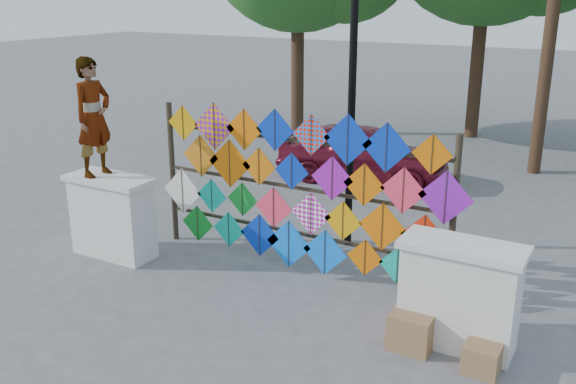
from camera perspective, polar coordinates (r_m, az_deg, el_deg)
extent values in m
plane|color=gray|center=(9.11, -1.74, -8.45)|extent=(80.00, 80.00, 0.00)
cube|color=white|center=(10.31, -15.31, -2.30)|extent=(1.30, 0.55, 1.20)
cube|color=white|center=(10.11, -15.60, 1.11)|extent=(1.40, 0.65, 0.08)
cube|color=white|center=(7.75, 14.96, -9.12)|extent=(1.30, 0.55, 1.20)
cube|color=white|center=(7.49, 15.35, -4.74)|extent=(1.40, 0.65, 0.08)
cylinder|color=#2E2619|center=(10.58, -10.22, 1.70)|extent=(0.09, 0.09, 2.30)
cylinder|color=#2E2619|center=(8.52, 14.44, -2.55)|extent=(0.09, 0.09, 2.30)
cube|color=#2E2619|center=(9.52, 0.74, -3.63)|extent=(4.60, 0.04, 0.04)
cube|color=#2E2619|center=(9.29, 0.76, 0.39)|extent=(4.60, 0.04, 0.04)
cube|color=#2E2619|center=(9.11, 0.77, 4.59)|extent=(4.60, 0.04, 0.04)
cube|color=orange|center=(10.13, -9.31, 6.08)|extent=(0.56, 0.01, 0.56)
cube|color=#2E2619|center=(10.12, -9.35, 6.06)|extent=(0.01, 0.01, 0.55)
cube|color=purple|center=(9.77, -6.57, 5.81)|extent=(0.73, 0.01, 0.73)
cube|color=#2E2619|center=(9.76, -6.61, 5.80)|extent=(0.01, 0.01, 0.72)
cube|color=orange|center=(9.47, -3.92, 5.56)|extent=(0.62, 0.01, 0.62)
cube|color=#2E2619|center=(9.46, -3.96, 5.55)|extent=(0.01, 0.01, 0.61)
cube|color=#0831BC|center=(9.19, -1.18, 5.53)|extent=(0.62, 0.01, 0.62)
cube|color=#2E2619|center=(9.18, -1.22, 5.52)|extent=(0.01, 0.01, 0.61)
cube|color=#0B73FF|center=(8.91, 2.07, 5.08)|extent=(0.59, 0.01, 0.59)
cube|color=#2E2619|center=(8.90, 2.04, 5.06)|extent=(0.01, 0.01, 0.58)
cube|color=#0831BC|center=(8.67, 5.32, 4.63)|extent=(0.72, 0.01, 0.72)
cube|color=#2E2619|center=(8.66, 5.29, 4.61)|extent=(0.01, 0.01, 0.70)
cube|color=#0831BC|center=(8.48, 8.74, 3.92)|extent=(0.68, 0.01, 0.68)
cube|color=#2E2619|center=(8.47, 8.71, 3.90)|extent=(0.01, 0.01, 0.67)
cube|color=orange|center=(8.29, 12.70, 3.28)|extent=(0.54, 0.01, 0.54)
cube|color=#2E2619|center=(8.28, 12.67, 3.27)|extent=(0.01, 0.01, 0.53)
cube|color=orange|center=(10.00, -7.75, 3.20)|extent=(0.67, 0.01, 0.67)
cube|color=#2E2619|center=(9.99, -7.79, 3.19)|extent=(0.01, 0.01, 0.65)
cube|color=orange|center=(9.70, -5.20, 2.54)|extent=(0.75, 0.01, 0.75)
cube|color=#2E2619|center=(9.69, -5.24, 2.53)|extent=(0.01, 0.01, 0.74)
cube|color=orange|center=(9.42, -2.59, 2.28)|extent=(0.57, 0.01, 0.57)
cube|color=#2E2619|center=(9.41, -2.63, 2.26)|extent=(0.01, 0.01, 0.56)
cube|color=#0831BC|center=(9.14, 0.32, 1.86)|extent=(0.55, 0.01, 0.55)
cube|color=#2E2619|center=(9.13, 0.29, 1.84)|extent=(0.01, 0.01, 0.54)
cube|color=purple|center=(8.86, 3.95, 1.21)|extent=(0.64, 0.01, 0.64)
cube|color=#2E2619|center=(8.85, 3.92, 1.19)|extent=(0.01, 0.01, 0.63)
cube|color=orange|center=(8.68, 6.77, 0.63)|extent=(0.60, 0.01, 0.60)
cube|color=#2E2619|center=(8.67, 6.74, 0.61)|extent=(0.01, 0.01, 0.59)
cube|color=#FF3754|center=(8.49, 10.20, 0.13)|extent=(0.64, 0.01, 0.64)
cube|color=#2E2619|center=(8.48, 10.17, 0.10)|extent=(0.01, 0.01, 0.63)
cube|color=purple|center=(8.34, 13.83, -0.51)|extent=(0.73, 0.01, 0.73)
cube|color=#2E2619|center=(8.33, 13.80, -0.53)|extent=(0.01, 0.01, 0.71)
cube|color=white|center=(10.35, -9.35, 0.11)|extent=(0.74, 0.01, 0.74)
cube|color=#2E2619|center=(10.34, -9.39, 0.09)|extent=(0.01, 0.01, 0.73)
cube|color=#0BB59B|center=(10.01, -6.78, -0.33)|extent=(0.55, 0.01, 0.55)
cube|color=#2E2619|center=(10.00, -6.82, -0.34)|extent=(0.01, 0.01, 0.54)
cube|color=#118C27|center=(9.69, -4.07, -0.66)|extent=(0.53, 0.01, 0.53)
cube|color=#2E2619|center=(9.68, -4.11, -0.68)|extent=(0.01, 0.01, 0.52)
cube|color=#FF3754|center=(9.42, -1.29, -1.37)|extent=(0.63, 0.01, 0.63)
cube|color=#2E2619|center=(9.41, -1.32, -1.39)|extent=(0.01, 0.01, 0.62)
cube|color=white|center=(9.13, 2.06, -1.93)|extent=(0.64, 0.01, 0.64)
cube|color=#2E2619|center=(9.12, 2.02, -1.95)|extent=(0.01, 0.01, 0.63)
cube|color=orange|center=(8.93, 4.90, -2.58)|extent=(0.57, 0.01, 0.57)
cube|color=#2E2619|center=(8.92, 4.87, -2.60)|extent=(0.01, 0.01, 0.56)
cube|color=orange|center=(8.71, 8.38, -3.08)|extent=(0.68, 0.01, 0.68)
cube|color=#2E2619|center=(8.70, 8.35, -3.10)|extent=(0.01, 0.01, 0.67)
cube|color=red|center=(8.55, 11.99, -3.99)|extent=(0.64, 0.01, 0.64)
cube|color=#2E2619|center=(8.54, 11.96, -4.01)|extent=(0.01, 0.01, 0.63)
cube|color=#118C27|center=(10.30, -8.03, -2.77)|extent=(0.60, 0.01, 0.60)
cube|color=#2E2619|center=(10.29, -8.07, -2.79)|extent=(0.01, 0.01, 0.58)
cube|color=#0BB59B|center=(9.96, -5.27, -3.33)|extent=(0.57, 0.01, 0.57)
cube|color=#2E2619|center=(9.95, -5.31, -3.35)|extent=(0.01, 0.01, 0.56)
cube|color=#0831BC|center=(9.66, -2.53, -3.85)|extent=(0.68, 0.01, 0.68)
cube|color=#2E2619|center=(9.65, -2.57, -3.87)|extent=(0.01, 0.01, 0.66)
cube|color=#0B73FF|center=(9.44, 0.06, -4.64)|extent=(0.74, 0.01, 0.74)
cube|color=#2E2619|center=(9.43, 0.03, -4.66)|extent=(0.01, 0.01, 0.72)
cube|color=#0B73FF|center=(9.18, 3.30, -5.37)|extent=(0.69, 0.01, 0.69)
cube|color=#2E2619|center=(9.17, 3.27, -5.40)|extent=(0.01, 0.01, 0.68)
cube|color=orange|center=(8.93, 6.86, -5.80)|extent=(0.53, 0.01, 0.53)
cube|color=#2E2619|center=(8.92, 6.83, -5.83)|extent=(0.01, 0.01, 0.52)
cube|color=#0BB59B|center=(8.78, 9.71, -6.46)|extent=(0.54, 0.01, 0.54)
cube|color=#2E2619|center=(8.77, 9.69, -6.49)|extent=(0.01, 0.01, 0.53)
cube|color=#FF3754|center=(8.64, 13.38, -7.35)|extent=(0.63, 0.01, 0.63)
cube|color=#2E2619|center=(8.63, 13.36, -7.38)|extent=(0.01, 0.01, 0.61)
cylinder|color=#492B1F|center=(18.34, 0.85, 11.19)|extent=(0.36, 0.36, 3.85)
cylinder|color=#492B1F|center=(18.57, 16.46, 10.99)|extent=(0.36, 0.36, 4.12)
cylinder|color=#492B1F|center=(15.17, 22.13, 11.67)|extent=(0.28, 0.28, 5.50)
imported|color=#99999E|center=(10.05, -16.92, 6.38)|extent=(0.45, 0.66, 1.79)
imported|color=maroon|center=(13.96, 6.67, 3.54)|extent=(3.84, 2.01, 1.25)
cylinder|color=black|center=(10.00, 5.64, 6.58)|extent=(0.12, 0.12, 4.20)
cube|color=olive|center=(7.76, 10.96, -11.97)|extent=(0.50, 0.44, 0.44)
cube|color=olive|center=(7.52, 16.84, -13.98)|extent=(0.38, 0.35, 0.32)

